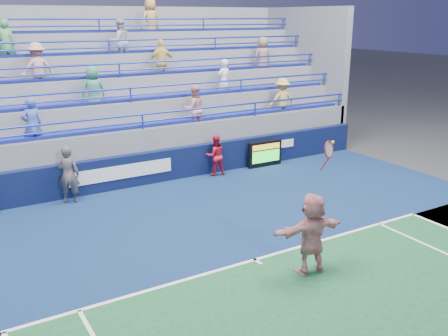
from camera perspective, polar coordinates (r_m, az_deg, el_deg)
ground at (r=11.84m, az=3.57°, el=-10.50°), size 120.00×120.00×0.00m
sponsor_wall at (r=17.00m, az=-8.77°, el=-0.00°), size 18.00×0.32×1.10m
bleacher_stand at (r=20.21m, az=-12.99°, el=5.37°), size 18.00×5.60×6.13m
serve_speed_board at (r=18.82m, az=4.69°, el=1.62°), size 1.42×0.18×0.98m
tennis_player at (r=11.10m, az=9.99°, el=-7.37°), size 1.76×0.72×2.97m
line_judge at (r=15.69m, az=-17.38°, el=-0.71°), size 0.77×0.65×1.80m
ball_girl at (r=17.64m, az=-1.01°, el=1.45°), size 0.79×0.66×1.47m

